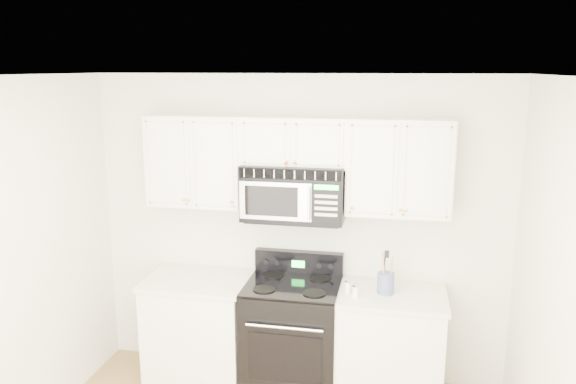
# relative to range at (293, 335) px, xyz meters

# --- Properties ---
(room) EXTENTS (3.51, 3.51, 2.61)m
(room) POSITION_rel_range_xyz_m (-0.01, -1.43, 0.82)
(room) COLOR olive
(room) RESTS_ON ground
(base_cabinet_left) EXTENTS (0.86, 0.65, 0.92)m
(base_cabinet_left) POSITION_rel_range_xyz_m (-0.81, 0.01, -0.06)
(base_cabinet_left) COLOR beige
(base_cabinet_left) RESTS_ON ground
(base_cabinet_right) EXTENTS (0.86, 0.65, 0.92)m
(base_cabinet_right) POSITION_rel_range_xyz_m (0.79, 0.01, -0.06)
(base_cabinet_right) COLOR beige
(base_cabinet_right) RESTS_ON ground
(range) EXTENTS (0.76, 0.69, 1.12)m
(range) POSITION_rel_range_xyz_m (0.00, 0.00, 0.00)
(range) COLOR black
(range) RESTS_ON ground
(upper_cabinets) EXTENTS (2.44, 0.37, 0.75)m
(upper_cabinets) POSITION_rel_range_xyz_m (-0.01, 0.15, 1.45)
(upper_cabinets) COLOR beige
(upper_cabinets) RESTS_ON ground
(microwave) EXTENTS (0.81, 0.46, 0.45)m
(microwave) POSITION_rel_range_xyz_m (-0.01, 0.11, 1.19)
(microwave) COLOR black
(microwave) RESTS_ON ground
(utensil_crock) EXTENTS (0.13, 0.13, 0.35)m
(utensil_crock) POSITION_rel_range_xyz_m (0.74, -0.01, 0.52)
(utensil_crock) COLOR #455071
(utensil_crock) RESTS_ON base_cabinet_right
(shaker_salt) EXTENTS (0.05, 0.05, 0.11)m
(shaker_salt) POSITION_rel_range_xyz_m (0.51, -0.15, 0.49)
(shaker_salt) COLOR white
(shaker_salt) RESTS_ON base_cabinet_right
(shaker_pepper) EXTENTS (0.04, 0.04, 0.11)m
(shaker_pepper) POSITION_rel_range_xyz_m (0.45, -0.06, 0.49)
(shaker_pepper) COLOR white
(shaker_pepper) RESTS_ON base_cabinet_right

